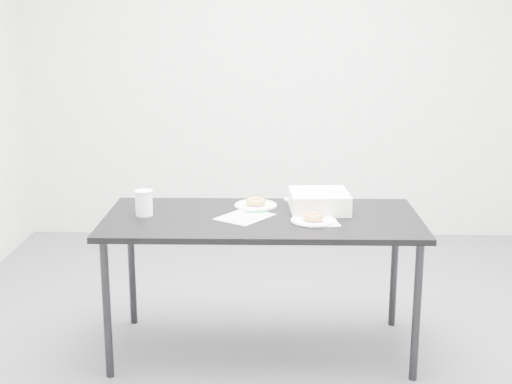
{
  "coord_description": "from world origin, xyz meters",
  "views": [
    {
      "loc": [
        -0.01,
        -3.65,
        1.75
      ],
      "look_at": [
        -0.1,
        0.02,
        0.84
      ],
      "focal_mm": 50.0,
      "sensor_mm": 36.0,
      "label": 1
    }
  ],
  "objects_px": {
    "pen": "(257,212)",
    "donut_far": "(256,202)",
    "plate_far": "(256,205)",
    "scorecard": "(245,217)",
    "donut_near": "(314,217)",
    "bakery_box": "(319,201)",
    "plate_near": "(314,221)",
    "coffee_cup": "(144,203)",
    "table": "(262,227)"
  },
  "relations": [
    {
      "from": "plate_near",
      "to": "bakery_box",
      "type": "relative_size",
      "value": 0.75
    },
    {
      "from": "donut_near",
      "to": "plate_near",
      "type": "bearing_deg",
      "value": 0.0
    },
    {
      "from": "table",
      "to": "coffee_cup",
      "type": "relative_size",
      "value": 12.24
    },
    {
      "from": "plate_far",
      "to": "bakery_box",
      "type": "distance_m",
      "value": 0.35
    },
    {
      "from": "coffee_cup",
      "to": "pen",
      "type": "bearing_deg",
      "value": 5.98
    },
    {
      "from": "pen",
      "to": "coffee_cup",
      "type": "bearing_deg",
      "value": 177.87
    },
    {
      "from": "plate_near",
      "to": "donut_near",
      "type": "distance_m",
      "value": 0.02
    },
    {
      "from": "plate_near",
      "to": "coffee_cup",
      "type": "xyz_separation_m",
      "value": [
        -0.87,
        0.1,
        0.06
      ]
    },
    {
      "from": "plate_near",
      "to": "plate_far",
      "type": "relative_size",
      "value": 0.99
    },
    {
      "from": "plate_near",
      "to": "bakery_box",
      "type": "height_order",
      "value": "bakery_box"
    },
    {
      "from": "pen",
      "to": "donut_near",
      "type": "relative_size",
      "value": 1.16
    },
    {
      "from": "pen",
      "to": "plate_far",
      "type": "xyz_separation_m",
      "value": [
        -0.01,
        0.14,
        -0.0
      ]
    },
    {
      "from": "scorecard",
      "to": "donut_near",
      "type": "height_order",
      "value": "donut_near"
    },
    {
      "from": "plate_far",
      "to": "coffee_cup",
      "type": "relative_size",
      "value": 1.73
    },
    {
      "from": "plate_far",
      "to": "coffee_cup",
      "type": "height_order",
      "value": "coffee_cup"
    },
    {
      "from": "donut_far",
      "to": "bakery_box",
      "type": "xyz_separation_m",
      "value": [
        0.34,
        -0.08,
        0.03
      ]
    },
    {
      "from": "scorecard",
      "to": "donut_near",
      "type": "relative_size",
      "value": 2.5
    },
    {
      "from": "donut_near",
      "to": "donut_far",
      "type": "xyz_separation_m",
      "value": [
        -0.3,
        0.3,
        -0.0
      ]
    },
    {
      "from": "scorecard",
      "to": "coffee_cup",
      "type": "distance_m",
      "value": 0.53
    },
    {
      "from": "pen",
      "to": "bakery_box",
      "type": "distance_m",
      "value": 0.34
    },
    {
      "from": "pen",
      "to": "coffee_cup",
      "type": "height_order",
      "value": "coffee_cup"
    },
    {
      "from": "pen",
      "to": "plate_far",
      "type": "distance_m",
      "value": 0.14
    },
    {
      "from": "plate_far",
      "to": "donut_far",
      "type": "bearing_deg",
      "value": 0.0
    },
    {
      "from": "pen",
      "to": "scorecard",
      "type": "bearing_deg",
      "value": -134.74
    },
    {
      "from": "table",
      "to": "scorecard",
      "type": "distance_m",
      "value": 0.11
    },
    {
      "from": "pen",
      "to": "donut_far",
      "type": "relative_size",
      "value": 1.15
    },
    {
      "from": "pen",
      "to": "donut_near",
      "type": "distance_m",
      "value": 0.33
    },
    {
      "from": "pen",
      "to": "coffee_cup",
      "type": "relative_size",
      "value": 0.93
    },
    {
      "from": "pen",
      "to": "plate_near",
      "type": "xyz_separation_m",
      "value": [
        0.29,
        -0.16,
        -0.0
      ]
    },
    {
      "from": "plate_near",
      "to": "coffee_cup",
      "type": "bearing_deg",
      "value": 173.49
    },
    {
      "from": "scorecard",
      "to": "plate_near",
      "type": "relative_size",
      "value": 1.18
    },
    {
      "from": "scorecard",
      "to": "donut_far",
      "type": "xyz_separation_m",
      "value": [
        0.05,
        0.22,
        0.02
      ]
    },
    {
      "from": "plate_far",
      "to": "coffee_cup",
      "type": "distance_m",
      "value": 0.61
    },
    {
      "from": "pen",
      "to": "plate_far",
      "type": "bearing_deg",
      "value": 85.23
    },
    {
      "from": "scorecard",
      "to": "table",
      "type": "bearing_deg",
      "value": 40.26
    },
    {
      "from": "pen",
      "to": "donut_far",
      "type": "xyz_separation_m",
      "value": [
        -0.01,
        0.14,
        0.02
      ]
    },
    {
      "from": "coffee_cup",
      "to": "scorecard",
      "type": "bearing_deg",
      "value": -2.1
    },
    {
      "from": "donut_near",
      "to": "plate_far",
      "type": "xyz_separation_m",
      "value": [
        -0.3,
        0.3,
        -0.02
      ]
    },
    {
      "from": "table",
      "to": "donut_far",
      "type": "distance_m",
      "value": 0.23
    },
    {
      "from": "scorecard",
      "to": "donut_near",
      "type": "xyz_separation_m",
      "value": [
        0.35,
        -0.08,
        0.03
      ]
    },
    {
      "from": "pen",
      "to": "donut_near",
      "type": "xyz_separation_m",
      "value": [
        0.29,
        -0.16,
        0.02
      ]
    },
    {
      "from": "plate_near",
      "to": "plate_far",
      "type": "distance_m",
      "value": 0.43
    },
    {
      "from": "plate_near",
      "to": "donut_far",
      "type": "bearing_deg",
      "value": 134.67
    },
    {
      "from": "donut_near",
      "to": "table",
      "type": "bearing_deg",
      "value": 161.19
    },
    {
      "from": "donut_near",
      "to": "plate_far",
      "type": "distance_m",
      "value": 0.43
    },
    {
      "from": "plate_far",
      "to": "bakery_box",
      "type": "relative_size",
      "value": 0.76
    },
    {
      "from": "scorecard",
      "to": "donut_far",
      "type": "relative_size",
      "value": 2.48
    },
    {
      "from": "pen",
      "to": "donut_far",
      "type": "distance_m",
      "value": 0.14
    },
    {
      "from": "pen",
      "to": "donut_near",
      "type": "bearing_deg",
      "value": -37.02
    },
    {
      "from": "plate_near",
      "to": "donut_far",
      "type": "height_order",
      "value": "donut_far"
    }
  ]
}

